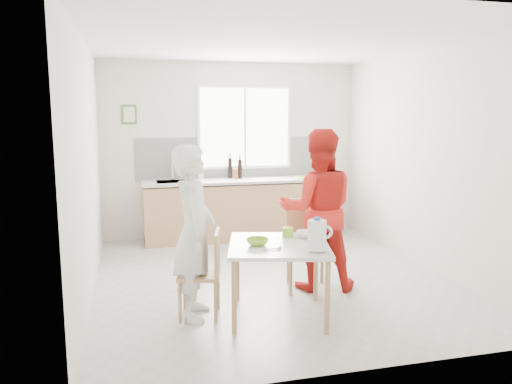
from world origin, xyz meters
TOP-DOWN VIEW (x-y plane):
  - ground at (0.00, 0.00)m, footprint 4.50×4.50m
  - room_shell at (0.00, 0.00)m, footprint 4.50×4.50m
  - window at (0.20, 2.23)m, footprint 1.50×0.06m
  - backsplash at (0.00, 2.24)m, footprint 3.00×0.02m
  - picture_frame at (-1.55, 2.23)m, footprint 0.22×0.03m
  - kitchen_counter at (-0.00, 1.95)m, footprint 2.84×0.64m
  - dining_table at (-0.24, -1.10)m, footprint 1.11×1.11m
  - chair_left at (-0.91, -0.94)m, footprint 0.46×0.46m
  - chair_far at (0.30, -0.39)m, footprint 0.54×0.54m
  - person_white at (-1.01, -0.91)m, footprint 0.52×0.67m
  - person_red at (0.40, -0.45)m, footprint 0.99×0.85m
  - bowl_green at (-0.45, -1.10)m, footprint 0.25×0.25m
  - bowl_white at (0.11, -0.93)m, footprint 0.28×0.28m
  - milk_jug at (0.01, -1.45)m, footprint 0.23×0.16m
  - green_box at (-0.08, -0.86)m, footprint 0.12×0.12m
  - spoon at (-0.37, -1.30)m, footprint 0.16×0.03m
  - cutting_board at (1.12, 1.93)m, footprint 0.38×0.29m
  - wine_bottle_a at (-0.07, 2.10)m, footprint 0.07×0.07m
  - wine_bottle_b at (0.08, 2.04)m, footprint 0.07×0.07m
  - jar_amber at (0.00, 1.99)m, footprint 0.06×0.06m
  - soap_bottle at (-0.53, 2.09)m, footprint 0.10×0.11m

SIDE VIEW (x-z plane):
  - ground at x=0.00m, z-range 0.00..0.00m
  - kitchen_counter at x=0.00m, z-range -0.27..1.10m
  - chair_left at x=-0.91m, z-range 0.04..0.87m
  - chair_far at x=0.30m, z-range 0.05..1.02m
  - dining_table at x=-0.24m, z-range 0.28..0.99m
  - spoon at x=-0.37m, z-range 0.71..0.72m
  - bowl_white at x=0.11m, z-range 0.71..0.77m
  - bowl_green at x=-0.45m, z-range 0.71..0.77m
  - green_box at x=-0.08m, z-range 0.71..0.80m
  - person_white at x=-1.01m, z-range 0.00..1.64m
  - milk_jug at x=0.01m, z-range 0.72..1.01m
  - person_red at x=0.40m, z-range 0.00..1.75m
  - cutting_board at x=1.12m, z-range 0.92..0.93m
  - jar_amber at x=0.00m, z-range 0.92..1.08m
  - soap_bottle at x=-0.53m, z-range 0.92..1.11m
  - wine_bottle_b at x=0.08m, z-range 0.92..1.22m
  - wine_bottle_a at x=-0.07m, z-range 0.92..1.24m
  - backsplash at x=0.00m, z-range 0.90..1.55m
  - room_shell at x=0.00m, z-range -0.61..3.89m
  - window at x=0.20m, z-range 1.05..2.35m
  - picture_frame at x=-1.55m, z-range 1.76..2.04m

